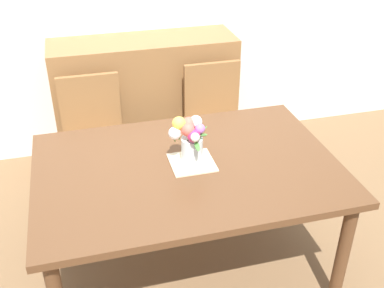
{
  "coord_description": "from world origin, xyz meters",
  "views": [
    {
      "loc": [
        -0.51,
        -2.02,
        2.11
      ],
      "look_at": [
        0.03,
        0.01,
        0.85
      ],
      "focal_mm": 43.59,
      "sensor_mm": 36.0,
      "label": 1
    }
  ],
  "objects_px": {
    "chair_right": "(216,117)",
    "dresser": "(145,101)",
    "dining_table": "(187,177)",
    "chair_left": "(94,132)",
    "flower_vase": "(190,139)"
  },
  "relations": [
    {
      "from": "chair_right",
      "to": "dresser",
      "type": "xyz_separation_m",
      "value": [
        -0.45,
        0.44,
        -0.02
      ]
    },
    {
      "from": "dresser",
      "to": "chair_left",
      "type": "bearing_deg",
      "value": -135.05
    },
    {
      "from": "dresser",
      "to": "flower_vase",
      "type": "bearing_deg",
      "value": -89.0
    },
    {
      "from": "chair_right",
      "to": "flower_vase",
      "type": "relative_size",
      "value": 3.34
    },
    {
      "from": "dining_table",
      "to": "chair_right",
      "type": "height_order",
      "value": "chair_right"
    },
    {
      "from": "flower_vase",
      "to": "chair_right",
      "type": "bearing_deg",
      "value": 64.12
    },
    {
      "from": "dining_table",
      "to": "flower_vase",
      "type": "distance_m",
      "value": 0.23
    },
    {
      "from": "chair_right",
      "to": "dresser",
      "type": "height_order",
      "value": "dresser"
    },
    {
      "from": "dining_table",
      "to": "chair_left",
      "type": "bearing_deg",
      "value": 116.51
    },
    {
      "from": "dining_table",
      "to": "chair_right",
      "type": "distance_m",
      "value": 1.0
    },
    {
      "from": "dining_table",
      "to": "flower_vase",
      "type": "bearing_deg",
      "value": 36.49
    },
    {
      "from": "chair_left",
      "to": "flower_vase",
      "type": "distance_m",
      "value": 1.06
    },
    {
      "from": "chair_right",
      "to": "chair_left",
      "type": "bearing_deg",
      "value": 0.0
    },
    {
      "from": "dining_table",
      "to": "dresser",
      "type": "distance_m",
      "value": 1.34
    },
    {
      "from": "dining_table",
      "to": "dresser",
      "type": "bearing_deg",
      "value": 90.18
    }
  ]
}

